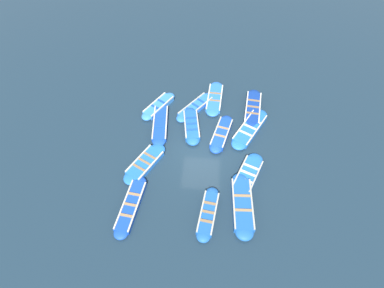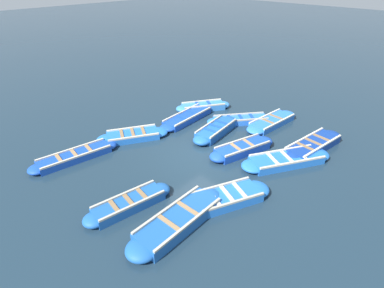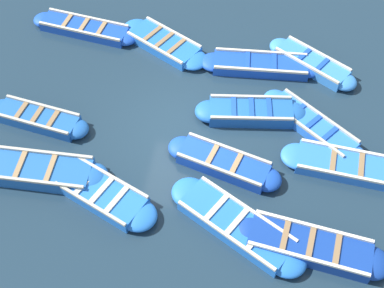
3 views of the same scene
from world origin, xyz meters
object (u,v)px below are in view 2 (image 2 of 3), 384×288
boat_stern_in (75,156)px  boat_centre (227,198)px  boat_broadside (241,120)px  boat_near_quay (129,204)px  boat_tucked (179,220)px  boat_end_of_row (313,146)px  boat_bow_out (286,160)px  boat_outer_left (203,107)px  boat_far_corner (133,136)px  boat_inner_gap (216,130)px  boat_mid_row (242,149)px  boat_outer_right (272,122)px  boat_alongside (188,117)px

boat_stern_in → boat_centre: 6.64m
boat_broadside → boat_near_quay: size_ratio=1.01×
boat_stern_in → boat_tucked: (-5.82, -0.49, 0.05)m
boat_end_of_row → boat_bow_out: bearing=81.5°
boat_near_quay → boat_outer_left: (3.69, -7.68, -0.00)m
boat_far_corner → boat_end_of_row: boat_end_of_row is taller
boat_broadside → boat_centre: bearing=122.2°
boat_near_quay → boat_inner_gap: (1.31, -6.01, 0.02)m
boat_tucked → boat_broadside: bearing=-67.7°
boat_end_of_row → boat_mid_row: bearing=49.1°
boat_far_corner → boat_outer_right: 7.03m
boat_bow_out → boat_inner_gap: size_ratio=1.17×
boat_outer_left → boat_inner_gap: bearing=145.0°
boat_alongside → boat_tucked: size_ratio=0.97×
boat_centre → boat_alongside: bearing=-33.0°
boat_stern_in → boat_inner_gap: 6.49m
boat_end_of_row → boat_centre: boat_end_of_row is taller
boat_outer_left → boat_bow_out: bearing=165.2°
boat_stern_in → boat_far_corner: same height
boat_alongside → boat_outer_right: (-3.45, -2.66, -0.01)m
boat_far_corner → boat_stern_in: bearing=84.7°
boat_mid_row → boat_outer_left: (4.31, -2.19, -0.01)m
boat_mid_row → boat_centre: (-1.52, 2.96, -0.02)m
boat_tucked → boat_near_quay: bearing=19.4°
boat_stern_in → boat_outer_right: (-4.15, -8.62, -0.00)m
boat_mid_row → boat_bow_out: boat_mid_row is taller
boat_tucked → boat_outer_left: boat_tucked is taller
boat_broadside → boat_centre: 6.22m
boat_end_of_row → boat_inner_gap: 4.43m
boat_outer_left → boat_centre: boat_outer_left is taller
boat_tucked → boat_inner_gap: boat_tucked is taller
boat_alongside → boat_outer_right: bearing=-142.3°
boat_inner_gap → boat_near_quay: bearing=102.3°
boat_stern_in → boat_inner_gap: boat_inner_gap is taller
boat_tucked → boat_outer_right: (1.67, -8.13, -0.05)m
boat_outer_left → boat_end_of_row: bearing=-178.1°
boat_stern_in → boat_outer_left: boat_outer_left is taller
boat_mid_row → boat_stern_in: 7.11m
boat_bow_out → boat_outer_left: 6.32m
boat_outer_right → boat_broadside: bearing=37.0°
boat_stern_in → boat_tucked: bearing=-175.2°
boat_bow_out → boat_far_corner: (6.21, 3.17, -0.01)m
boat_far_corner → boat_outer_right: size_ratio=0.94×
boat_far_corner → boat_centre: boat_centre is taller
boat_alongside → boat_inner_gap: 2.03m
boat_stern_in → boat_mid_row: bearing=-131.1°
boat_mid_row → boat_stern_in: boat_mid_row is taller
boat_bow_out → boat_mid_row: bearing=17.7°
boat_near_quay → boat_alongside: bearing=-61.2°
boat_mid_row → boat_outer_left: boat_mid_row is taller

